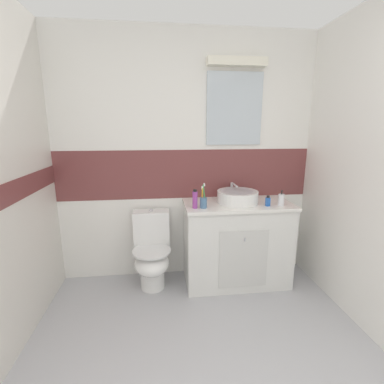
% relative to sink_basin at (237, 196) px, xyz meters
% --- Properties ---
extents(ground_plane, '(3.20, 3.48, 0.04)m').
position_rel_sink_basin_xyz_m(ground_plane, '(-0.48, -0.95, -0.93)').
color(ground_plane, '#B2B2B7').
extents(wall_back_tiled, '(3.20, 0.20, 2.50)m').
position_rel_sink_basin_xyz_m(wall_back_tiled, '(-0.47, 0.30, 0.35)').
color(wall_back_tiled, white).
rests_on(wall_back_tiled, ground_plane).
extents(vanity_cabinet, '(1.05, 0.53, 0.85)m').
position_rel_sink_basin_xyz_m(vanity_cabinet, '(0.00, -0.00, -0.49)').
color(vanity_cabinet, silver).
rests_on(vanity_cabinet, ground_plane).
extents(sink_basin, '(0.40, 0.44, 0.16)m').
position_rel_sink_basin_xyz_m(sink_basin, '(0.00, 0.00, 0.00)').
color(sink_basin, white).
rests_on(sink_basin, vanity_cabinet).
extents(toilet, '(0.37, 0.50, 0.77)m').
position_rel_sink_basin_xyz_m(toilet, '(-0.85, 0.01, -0.56)').
color(toilet, white).
rests_on(toilet, ground_plane).
extents(toothbrush_cup, '(0.07, 0.07, 0.23)m').
position_rel_sink_basin_xyz_m(toothbrush_cup, '(-0.36, -0.14, -0.00)').
color(toothbrush_cup, '#4C7299').
rests_on(toothbrush_cup, vanity_cabinet).
extents(soap_dispenser, '(0.06, 0.06, 0.15)m').
position_rel_sink_basin_xyz_m(soap_dispenser, '(0.38, -0.15, -0.01)').
color(soap_dispenser, white).
rests_on(soap_dispenser, vanity_cabinet).
extents(deodorant_spray_can, '(0.05, 0.05, 0.18)m').
position_rel_sink_basin_xyz_m(deodorant_spray_can, '(-0.44, -0.14, 0.02)').
color(deodorant_spray_can, '#993F99').
rests_on(deodorant_spray_can, vanity_cabinet).
extents(perfume_flask_small, '(0.04, 0.03, 0.10)m').
position_rel_sink_basin_xyz_m(perfume_flask_small, '(0.25, -0.15, -0.01)').
color(perfume_flask_small, '#2659B2').
rests_on(perfume_flask_small, vanity_cabinet).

